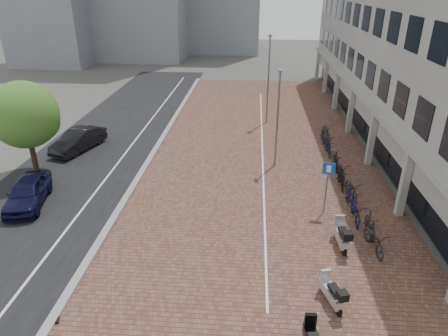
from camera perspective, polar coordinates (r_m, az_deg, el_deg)
ground at (r=17.00m, az=-1.57°, el=-12.66°), size 140.00×140.00×0.00m
plaza_brick at (r=27.41m, az=5.13°, el=2.76°), size 14.50×42.00×0.04m
street_asphalt at (r=29.33m, az=-16.91°, el=3.26°), size 8.00×50.00×0.03m
curb at (r=28.16m, az=-9.48°, el=3.26°), size 0.35×42.00×0.14m
lane_line at (r=28.68m, az=-13.18°, el=3.24°), size 0.12×44.00×0.00m
parking_line at (r=27.40m, az=5.55°, el=2.79°), size 0.10×30.00×0.00m
office_building at (r=31.58m, az=27.29°, el=19.03°), size 8.40×40.00×15.00m
car_navy at (r=22.61m, az=-26.47°, el=-3.16°), size 2.52×4.37×1.40m
car_dark at (r=28.67m, az=-20.26°, el=3.79°), size 2.72×4.59×1.43m
shoes at (r=15.44m, az=-23.24°, el=-19.65°), size 0.48×0.44×0.10m
scooter_front at (r=17.96m, az=16.62°, el=-9.16°), size 0.65×1.80×1.22m
scooter_back at (r=15.09m, az=15.29°, el=-16.80°), size 0.96×1.67×1.10m
parking_sign at (r=19.56m, az=14.67°, el=-1.61°), size 0.57×0.12×2.75m
lamp_near at (r=23.92m, az=7.68°, el=6.77°), size 0.12×0.12×5.91m
lamp_far at (r=31.89m, az=6.37°, el=12.34°), size 0.12×0.12×6.82m
street_tree at (r=25.26m, az=-26.50°, el=6.70°), size 3.83×3.83×5.56m
bike_row at (r=24.02m, az=16.50°, el=-0.27°), size 1.23×15.84×1.05m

